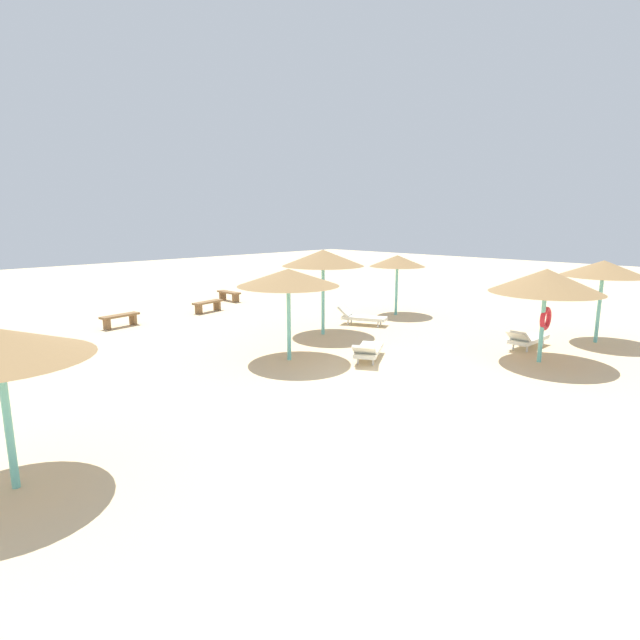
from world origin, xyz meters
name	(u,v)px	position (x,y,z in m)	size (l,w,h in m)	color
ground_plane	(404,383)	(0.00, 0.00, 0.00)	(80.00, 80.00, 0.00)	beige
parasol_0	(288,278)	(-0.63, 3.65, 2.44)	(2.94, 2.94, 2.69)	#6BC6BC
parasol_2	(323,258)	(2.46, 5.26, 2.73)	(2.89, 2.89, 3.03)	#6BC6BC
parasol_3	(546,281)	(4.32, -1.71, 2.36)	(3.11, 3.11, 2.71)	#6BC6BC
parasol_4	(397,261)	(7.35, 5.60, 2.32)	(2.36, 2.36, 2.57)	#6BC6BC
parasol_5	(603,269)	(8.03, -2.14, 2.48)	(2.64, 2.64, 2.76)	#6BC6BC
lounger_0	(368,350)	(0.95, 1.95, 0.31)	(1.97, 1.50, 0.67)	silver
lounger_2	(361,317)	(4.67, 5.33, 0.32)	(1.35, 1.98, 0.73)	silver
lounger_3	(527,339)	(5.61, -0.80, 0.32)	(1.91, 0.69, 0.70)	silver
bench_0	(120,318)	(-2.13, 11.65, 0.35)	(1.54, 0.60, 0.49)	brown
bench_1	(208,304)	(1.99, 11.94, 0.35)	(1.55, 0.66, 0.49)	brown
bench_2	(229,294)	(4.42, 13.77, 0.35)	(0.41, 1.50, 0.49)	brown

